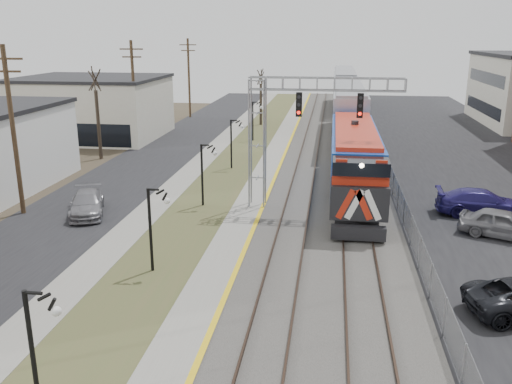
# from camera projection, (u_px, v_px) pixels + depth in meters

# --- Properties ---
(street_west) EXTENTS (7.00, 120.00, 0.04)m
(street_west) POSITION_uv_depth(u_px,v_px,m) (130.00, 174.00, 42.14)
(street_west) COLOR black
(street_west) RESTS_ON ground
(sidewalk) EXTENTS (2.00, 120.00, 0.08)m
(sidewalk) POSITION_uv_depth(u_px,v_px,m) (186.00, 176.00, 41.54)
(sidewalk) COLOR gray
(sidewalk) RESTS_ON ground
(grass_median) EXTENTS (4.00, 120.00, 0.06)m
(grass_median) POSITION_uv_depth(u_px,v_px,m) (224.00, 178.00, 41.14)
(grass_median) COLOR #464E29
(grass_median) RESTS_ON ground
(platform) EXTENTS (2.00, 120.00, 0.24)m
(platform) POSITION_uv_depth(u_px,v_px,m) (263.00, 178.00, 40.71)
(platform) COLOR gray
(platform) RESTS_ON ground
(ballast_bed) EXTENTS (8.00, 120.00, 0.20)m
(ballast_bed) POSITION_uv_depth(u_px,v_px,m) (330.00, 181.00, 40.05)
(ballast_bed) COLOR #595651
(ballast_bed) RESTS_ON ground
(parking_lot) EXTENTS (16.00, 120.00, 0.04)m
(parking_lot) POSITION_uv_depth(u_px,v_px,m) (500.00, 188.00, 38.47)
(parking_lot) COLOR black
(parking_lot) RESTS_ON ground
(platform_edge) EXTENTS (0.24, 120.00, 0.01)m
(platform_edge) POSITION_uv_depth(u_px,v_px,m) (275.00, 177.00, 40.56)
(platform_edge) COLOR gold
(platform_edge) RESTS_ON platform
(track_near) EXTENTS (1.58, 120.00, 0.15)m
(track_near) POSITION_uv_depth(u_px,v_px,m) (303.00, 177.00, 40.27)
(track_near) COLOR #2D2119
(track_near) RESTS_ON ballast_bed
(track_far) EXTENTS (1.58, 120.00, 0.15)m
(track_far) POSITION_uv_depth(u_px,v_px,m) (351.00, 179.00, 39.80)
(track_far) COLOR #2D2119
(track_far) RESTS_ON ballast_bed
(train) EXTENTS (3.00, 63.05, 5.33)m
(train) POSITION_uv_depth(u_px,v_px,m) (347.00, 107.00, 58.51)
(train) COLOR #1440A4
(train) RESTS_ON ground
(signal_gantry) EXTENTS (9.00, 1.07, 8.15)m
(signal_gantry) POSITION_uv_depth(u_px,v_px,m) (286.00, 120.00, 32.22)
(signal_gantry) COLOR gray
(signal_gantry) RESTS_ON ground
(lampposts) EXTENTS (0.14, 62.14, 4.00)m
(lampposts) POSITION_uv_depth(u_px,v_px,m) (152.00, 229.00, 24.70)
(lampposts) COLOR black
(lampposts) RESTS_ON ground
(utility_poles) EXTENTS (0.28, 80.28, 10.00)m
(utility_poles) POSITION_uv_depth(u_px,v_px,m) (13.00, 132.00, 31.64)
(utility_poles) COLOR #4C3823
(utility_poles) RESTS_ON ground
(fence) EXTENTS (0.04, 120.00, 1.60)m
(fence) POSITION_uv_depth(u_px,v_px,m) (389.00, 173.00, 39.29)
(fence) COLOR gray
(fence) RESTS_ON ground
(bare_trees) EXTENTS (12.30, 42.30, 5.95)m
(bare_trees) POSITION_uv_depth(u_px,v_px,m) (131.00, 131.00, 45.26)
(bare_trees) COLOR #382D23
(bare_trees) RESTS_ON ground
(car_lot_d) EXTENTS (5.48, 2.42, 1.57)m
(car_lot_d) POSITION_uv_depth(u_px,v_px,m) (482.00, 203.00, 32.43)
(car_lot_d) COLOR navy
(car_lot_d) RESTS_ON ground
(car_lot_e) EXTENTS (4.86, 3.53, 1.54)m
(car_lot_e) POSITION_uv_depth(u_px,v_px,m) (504.00, 225.00, 28.85)
(car_lot_e) COLOR slate
(car_lot_e) RESTS_ON ground
(car_street_b) EXTENTS (3.45, 5.03, 1.35)m
(car_street_b) POSITION_uv_depth(u_px,v_px,m) (87.00, 204.00, 32.64)
(car_street_b) COLOR gray
(car_street_b) RESTS_ON ground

